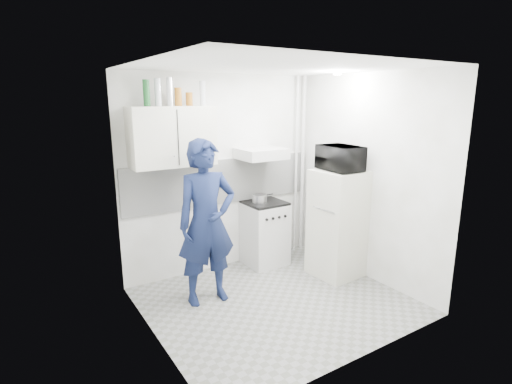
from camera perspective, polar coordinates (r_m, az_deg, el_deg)
floor at (r=4.79m, az=2.85°, el=-15.31°), size 2.80×2.80×0.00m
ceiling at (r=4.22m, az=3.27°, el=17.47°), size 2.80×2.80×0.00m
wall_back at (r=5.36m, az=-4.76°, el=2.59°), size 2.80×0.00×2.80m
wall_left at (r=3.71m, az=-14.85°, el=-2.67°), size 0.00×2.60×2.60m
wall_right at (r=5.25m, az=15.59°, el=1.90°), size 0.00×2.60×2.60m
person at (r=4.49m, az=-7.04°, el=-4.37°), size 0.71×0.50×1.87m
stove at (r=5.63m, az=1.20°, el=-5.97°), size 0.54×0.54×0.87m
fridge at (r=5.30m, az=11.54°, el=-4.44°), size 0.61×0.61×1.40m
stove_top at (r=5.50m, az=1.22°, el=-1.54°), size 0.52×0.52×0.03m
saucepan at (r=5.44m, az=0.53°, el=-0.91°), size 0.20×0.20×0.11m
microwave at (r=5.11m, az=11.98°, el=4.75°), size 0.59×0.42×0.31m
bottle_b at (r=4.71m, az=-15.39°, el=13.48°), size 0.08×0.08×0.29m
bottle_c at (r=4.75m, az=-13.85°, el=13.66°), size 0.07×0.07×0.31m
bottle_d at (r=4.80m, az=-12.22°, el=13.81°), size 0.07×0.07×0.32m
canister_a at (r=4.84m, az=-11.06°, el=13.20°), size 0.08×0.08×0.21m
canister_b at (r=4.89m, az=-9.52°, el=12.95°), size 0.08×0.08×0.16m
bottle_e at (r=4.96m, az=-7.64°, el=13.79°), size 0.07×0.07×0.29m
upper_cabinet at (r=4.82m, az=-11.86°, el=7.76°), size 1.00×0.35×0.70m
range_hood at (r=5.33m, az=0.75°, el=5.51°), size 0.60×0.50×0.14m
backsplash at (r=5.37m, az=-4.66°, el=1.52°), size 2.74×0.03×0.60m
pipe_a at (r=6.01m, az=6.64°, el=3.70°), size 0.05×0.05×2.60m
pipe_b at (r=5.93m, az=5.74°, el=3.60°), size 0.04×0.04×2.60m
ceiling_spot_fixture at (r=5.01m, az=11.56°, el=16.22°), size 0.10×0.10×0.02m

